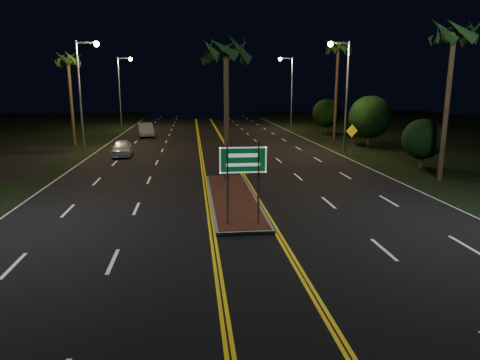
{
  "coord_description": "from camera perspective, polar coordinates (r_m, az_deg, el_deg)",
  "views": [
    {
      "loc": [
        -1.9,
        -13.07,
        5.45
      ],
      "look_at": [
        -0.1,
        2.91,
        1.9
      ],
      "focal_mm": 32.0,
      "sensor_mm": 36.0,
      "label": 1
    }
  ],
  "objects": [
    {
      "name": "palm_left_far",
      "position": [
        42.55,
        -21.99,
        14.67
      ],
      "size": [
        2.4,
        2.4,
        8.8
      ],
      "color": "#382819",
      "rests_on": "ground"
    },
    {
      "name": "palm_right_far",
      "position": [
        45.66,
        12.96,
        16.78
      ],
      "size": [
        2.4,
        2.4,
        10.3
      ],
      "color": "#382819",
      "rests_on": "ground"
    },
    {
      "name": "streetlight_right_far",
      "position": [
        56.47,
        6.56,
        12.57
      ],
      "size": [
        1.91,
        0.44,
        9.0
      ],
      "color": "gray",
      "rests_on": "ground"
    },
    {
      "name": "warning_sign",
      "position": [
        35.51,
        14.67,
        5.8
      ],
      "size": [
        1.01,
        0.25,
        2.44
      ],
      "rotation": [
        0.0,
        0.0,
        0.22
      ],
      "color": "gray",
      "rests_on": "ground"
    },
    {
      "name": "palm_right_near",
      "position": [
        27.33,
        26.68,
        16.99
      ],
      "size": [
        2.4,
        2.4,
        9.3
      ],
      "color": "#382819",
      "rests_on": "ground"
    },
    {
      "name": "shrub_mid",
      "position": [
        40.42,
        16.95,
        8.05
      ],
      "size": [
        3.78,
        3.78,
        4.62
      ],
      "color": "#382819",
      "rests_on": "ground"
    },
    {
      "name": "streetlight_left_mid",
      "position": [
        38.08,
        -20.09,
        12.02
      ],
      "size": [
        1.91,
        0.44,
        9.0
      ],
      "color": "gray",
      "rests_on": "ground"
    },
    {
      "name": "streetlight_right_mid",
      "position": [
        37.23,
        13.56,
        12.43
      ],
      "size": [
        1.91,
        0.44,
        9.0
      ],
      "color": "gray",
      "rests_on": "ground"
    },
    {
      "name": "ground",
      "position": [
        14.28,
        1.74,
        -9.98
      ],
      "size": [
        120.0,
        120.0,
        0.0
      ],
      "primitive_type": "plane",
      "color": "black",
      "rests_on": "ground"
    },
    {
      "name": "highway_sign",
      "position": [
        16.26,
        0.41,
        1.65
      ],
      "size": [
        1.8,
        0.08,
        3.2
      ],
      "color": "gray",
      "rests_on": "ground"
    },
    {
      "name": "streetlight_left_far",
      "position": [
        57.73,
        -15.44,
        12.21
      ],
      "size": [
        1.91,
        0.44,
        9.0
      ],
      "color": "gray",
      "rests_on": "ground"
    },
    {
      "name": "car_far",
      "position": [
        48.48,
        -12.5,
        6.72
      ],
      "size": [
        3.05,
        5.45,
        1.72
      ],
      "primitive_type": "imported",
      "rotation": [
        0.0,
        0.0,
        0.17
      ],
      "color": "#A4A6AD",
      "rests_on": "ground"
    },
    {
      "name": "palm_median",
      "position": [
        23.71,
        -1.87,
        16.85
      ],
      "size": [
        2.4,
        2.4,
        8.3
      ],
      "color": "#382819",
      "rests_on": "ground"
    },
    {
      "name": "car_near",
      "position": [
        35.24,
        -15.49,
        4.31
      ],
      "size": [
        2.27,
        4.57,
        1.47
      ],
      "primitive_type": "imported",
      "rotation": [
        0.0,
        0.0,
        0.09
      ],
      "color": "white",
      "rests_on": "ground"
    },
    {
      "name": "median_island",
      "position": [
        20.86,
        -0.97,
        -2.46
      ],
      "size": [
        2.25,
        10.25,
        0.17
      ],
      "color": "gray",
      "rests_on": "ground"
    },
    {
      "name": "shrub_near",
      "position": [
        31.34,
        23.17,
        5.03
      ],
      "size": [
        2.7,
        2.7,
        3.3
      ],
      "color": "#382819",
      "rests_on": "ground"
    },
    {
      "name": "shrub_far",
      "position": [
        51.61,
        11.45,
        8.74
      ],
      "size": [
        3.24,
        3.24,
        3.96
      ],
      "color": "#382819",
      "rests_on": "ground"
    }
  ]
}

